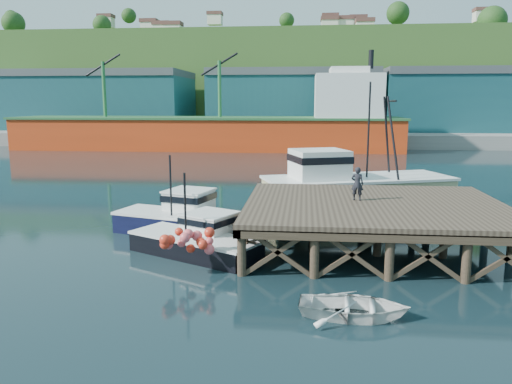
# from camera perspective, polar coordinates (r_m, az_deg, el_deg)

# --- Properties ---
(ground) EXTENTS (300.00, 300.00, 0.00)m
(ground) POSITION_cam_1_polar(r_m,az_deg,el_deg) (24.46, 0.22, -5.81)
(ground) COLOR black
(ground) RESTS_ON ground
(wharf) EXTENTS (12.00, 10.00, 2.62)m
(wharf) POSITION_cam_1_polar(r_m,az_deg,el_deg) (23.94, 13.41, -1.67)
(wharf) COLOR brown
(wharf) RESTS_ON ground
(far_quay) EXTENTS (160.00, 40.00, 2.00)m
(far_quay) POSITION_cam_1_polar(r_m,az_deg,el_deg) (93.61, 4.27, 6.69)
(far_quay) COLOR gray
(far_quay) RESTS_ON ground
(warehouse_left) EXTENTS (32.00, 16.00, 9.00)m
(warehouse_left) POSITION_cam_1_polar(r_m,az_deg,el_deg) (95.91, -17.47, 9.63)
(warehouse_left) COLOR #1A5457
(warehouse_left) RESTS_ON far_quay
(warehouse_mid) EXTENTS (28.00, 16.00, 9.00)m
(warehouse_mid) POSITION_cam_1_polar(r_m,az_deg,el_deg) (88.43, 4.24, 10.05)
(warehouse_mid) COLOR #1A5457
(warehouse_mid) RESTS_ON far_quay
(warehouse_right) EXTENTS (30.00, 16.00, 9.00)m
(warehouse_right) POSITION_cam_1_polar(r_m,az_deg,el_deg) (92.67, 23.38, 9.26)
(warehouse_right) COLOR #1A5457
(warehouse_right) RESTS_ON far_quay
(cargo_ship) EXTENTS (55.50, 10.00, 13.75)m
(cargo_ship) POSITION_cam_1_polar(r_m,az_deg,el_deg) (72.28, -2.92, 7.50)
(cargo_ship) COLOR red
(cargo_ship) RESTS_ON ground
(hillside) EXTENTS (220.00, 50.00, 22.00)m
(hillside) POSITION_cam_1_polar(r_m,az_deg,el_deg) (123.49, 4.68, 12.18)
(hillside) COLOR #2D511E
(hillside) RESTS_ON ground
(boat_navy) EXTENTS (7.08, 4.61, 4.17)m
(boat_navy) POSITION_cam_1_polar(r_m,az_deg,el_deg) (26.52, -8.53, -2.79)
(boat_navy) COLOR black
(boat_navy) RESTS_ON ground
(boat_black) EXTENTS (6.49, 5.48, 3.79)m
(boat_black) POSITION_cam_1_polar(r_m,az_deg,el_deg) (22.72, -6.53, -5.32)
(boat_black) COLOR black
(boat_black) RESTS_ON ground
(trawler) EXTENTS (12.69, 7.93, 8.00)m
(trawler) POSITION_cam_1_polar(r_m,az_deg,el_deg) (32.59, 11.11, 1.02)
(trawler) COLOR #C7BB80
(trawler) RESTS_ON ground
(dinghy) EXTENTS (3.67, 2.75, 0.72)m
(dinghy) POSITION_cam_1_polar(r_m,az_deg,el_deg) (16.57, 11.15, -12.70)
(dinghy) COLOR white
(dinghy) RESTS_ON ground
(dockworker) EXTENTS (0.66, 0.51, 1.61)m
(dockworker) POSITION_cam_1_polar(r_m,az_deg,el_deg) (24.26, 11.50, 0.94)
(dockworker) COLOR black
(dockworker) RESTS_ON wharf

